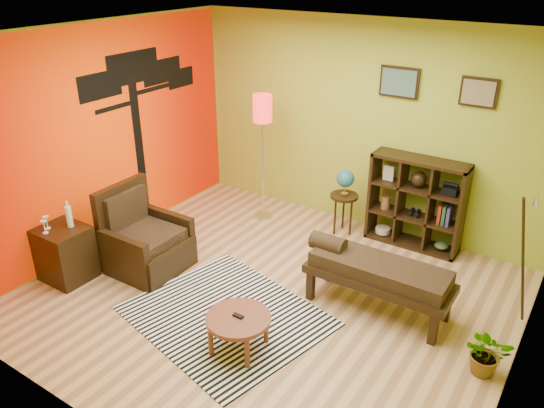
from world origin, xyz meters
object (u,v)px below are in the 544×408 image
Objects in this scene: side_cabinet at (65,253)px; cube_shelf at (417,203)px; coffee_table at (238,321)px; globe_table at (345,186)px; armchair at (144,244)px; floor_lamp at (263,120)px; potted_plant at (486,357)px; bench at (375,271)px.

cube_shelf reaches higher than side_cabinet.
coffee_table is 0.68× the size of globe_table.
coffee_table is 1.95m from armchair.
side_cabinet is at bearing -111.76° from floor_lamp.
coffee_table is 2.29m from potted_plant.
bench is (2.21, -1.14, -1.00)m from floor_lamp.
cube_shelf is 2.65× the size of potted_plant.
globe_table is at bearing 52.50° from armchair.
armchair is at bearing -103.47° from floor_lamp.
cube_shelf is at bearing 43.99° from side_cabinet.
floor_lamp is 2.68m from bench.
cube_shelf is (0.92, 0.21, -0.10)m from globe_table.
cube_shelf is at bearing 125.71° from potted_plant.
cube_shelf is at bearing 12.79° from globe_table.
floor_lamp reaches higher than potted_plant.
cube_shelf is 2.41m from potted_plant.
bench reaches higher than potted_plant.
globe_table is 2.92m from potted_plant.
potted_plant is (2.06, 0.98, -0.15)m from coffee_table.
coffee_table is 1.38× the size of potted_plant.
floor_lamp is (-1.41, 2.48, 1.13)m from coffee_table.
bench is (0.80, 1.33, 0.13)m from coffee_table.
cube_shelf is at bearing 76.91° from coffee_table.
side_cabinet is at bearing -128.11° from globe_table.
side_cabinet is (-2.44, -0.10, 0.00)m from coffee_table.
potted_plant is (2.31, -1.72, -0.52)m from globe_table.
globe_table is at bearing 127.42° from bench.
armchair is 0.90m from side_cabinet.
armchair reaches higher than side_cabinet.
coffee_table is 1.56m from bench.
floor_lamp is at bearing 68.24° from side_cabinet.
globe_table is at bearing 10.76° from floor_lamp.
floor_lamp reaches higher than bench.
globe_table is 0.58× the size of bench.
floor_lamp is 3.99m from potted_plant.
side_cabinet is 2.14× the size of potted_plant.
potted_plant is at bearing -15.67° from bench.
bench is at bearing -52.58° from globe_table.
globe_table is (1.17, 0.22, -0.76)m from floor_lamp.
coffee_table is at bearing -17.63° from armchair.
globe_table is at bearing 95.17° from coffee_table.
floor_lamp is at bearing -169.24° from globe_table.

